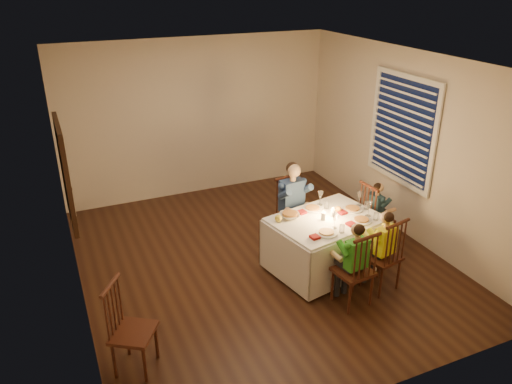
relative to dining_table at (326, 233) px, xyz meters
name	(u,v)px	position (x,y,z in m)	size (l,w,h in m)	color
ground	(260,260)	(-0.69, 0.49, -0.50)	(5.00, 5.00, 0.00)	black
wall_left	(68,201)	(-2.94, 0.49, 0.80)	(0.02, 5.00, 2.60)	beige
wall_right	(407,145)	(1.56, 0.49, 0.80)	(0.02, 5.00, 2.60)	beige
wall_back	(198,118)	(-0.69, 2.99, 0.80)	(4.50, 0.02, 2.60)	beige
ceiling	(261,62)	(-0.69, 0.49, 2.10)	(5.00, 5.00, 0.00)	white
dining_table	(326,233)	(0.00, 0.00, 0.00)	(1.52, 1.23, 0.68)	white
chair_adult	(292,243)	(-0.10, 0.71, -0.50)	(0.40, 0.38, 0.96)	#3C1B10
chair_near_left	(350,302)	(-0.11, -0.78, -0.50)	(0.40, 0.38, 0.96)	#3C1B10
chair_near_right	(378,287)	(0.38, -0.66, -0.50)	(0.40, 0.38, 0.96)	#3C1B10
chair_end	(373,246)	(0.91, 0.18, -0.50)	(0.40, 0.38, 0.96)	#3C1B10
chair_extra	(138,367)	(-2.59, -0.82, -0.50)	(0.39, 0.38, 0.96)	#3C1B10
adult	(292,243)	(-0.10, 0.71, -0.50)	(0.43, 0.40, 1.21)	navy
child_green	(350,302)	(-0.11, -0.78, -0.50)	(0.34, 0.31, 1.04)	green
child_yellow	(378,287)	(0.38, -0.66, -0.50)	(0.33, 0.30, 1.03)	yellow
child_teal	(373,246)	(0.91, 0.18, -0.50)	(0.29, 0.27, 0.96)	#193040
setting_adult	(313,209)	(-0.04, 0.29, 0.21)	(0.26, 0.26, 0.02)	silver
setting_green	(326,233)	(-0.21, -0.33, 0.21)	(0.26, 0.26, 0.02)	silver
setting_yellow	(361,220)	(0.35, -0.23, 0.21)	(0.26, 0.26, 0.02)	silver
setting_teal	(352,209)	(0.43, 0.07, 0.21)	(0.26, 0.26, 0.02)	silver
candle_left	(323,216)	(-0.06, -0.01, 0.25)	(0.06, 0.06, 0.10)	white
candle_right	(333,213)	(0.10, 0.02, 0.25)	(0.06, 0.06, 0.10)	white
squash	(278,218)	(-0.59, 0.17, 0.25)	(0.09, 0.09, 0.09)	yellow
orange_fruit	(338,209)	(0.22, 0.09, 0.24)	(0.08, 0.08, 0.08)	orange
serving_bowl	(290,216)	(-0.41, 0.21, 0.23)	(0.24, 0.24, 0.06)	silver
wall_mirror	(65,173)	(-2.91, 0.79, 1.00)	(0.06, 0.95, 1.15)	black
window_blinds	(402,130)	(1.52, 0.59, 1.00)	(0.07, 1.34, 1.54)	black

